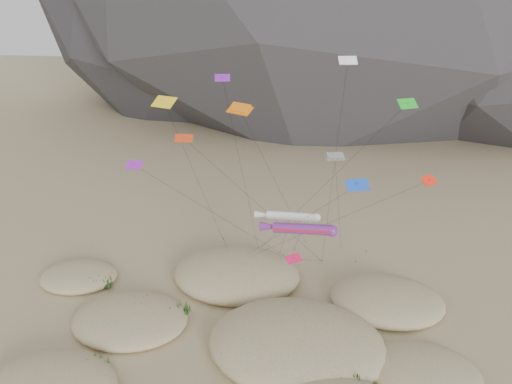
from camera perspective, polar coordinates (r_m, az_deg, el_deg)
ground at (r=50.86m, az=-1.47°, el=-19.40°), size 500.00×500.00×0.00m
dunes at (r=54.04m, az=-0.78°, el=-15.57°), size 50.69×38.51×4.08m
dune_grass at (r=53.08m, az=-1.82°, el=-16.18°), size 39.86×27.10×1.60m
kite_stakes at (r=69.57m, az=3.15°, el=-7.07°), size 20.63×6.89×0.30m
rainbow_tube_kite at (r=52.13m, az=5.02°, el=-4.20°), size 8.35×13.47×11.73m
white_tube_kite at (r=55.25m, az=3.74°, el=-2.77°), size 7.48×10.12×11.42m
orange_parafoil at (r=51.28m, az=-1.77°, el=9.27°), size 7.76×17.20×23.25m
multi_parafoil at (r=54.18m, az=9.02°, el=3.85°), size 2.77×13.37×17.81m
delta_kites at (r=51.61m, az=2.38°, el=5.41°), size 31.88×20.24×27.84m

